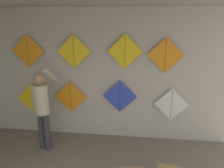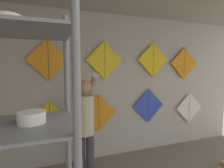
{
  "view_description": "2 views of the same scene",
  "coord_description": "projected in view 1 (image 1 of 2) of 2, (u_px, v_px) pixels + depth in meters",
  "views": [
    {
      "loc": [
        0.89,
        -0.96,
        2.57
      ],
      "look_at": [
        0.38,
        3.17,
        1.32
      ],
      "focal_mm": 35.0,
      "sensor_mm": 36.0,
      "label": 1
    },
    {
      "loc": [
        -1.41,
        0.24,
        1.79
      ],
      "look_at": [
        -0.38,
        3.17,
        1.49
      ],
      "focal_mm": 28.0,
      "sensor_mm": 36.0,
      "label": 2
    }
  ],
  "objects": [
    {
      "name": "kite_5",
      "position": [
        74.0,
        51.0,
        4.51
      ],
      "size": [
        0.72,
        0.01,
        0.72
      ],
      "color": "yellow"
    },
    {
      "name": "kite_2",
      "position": [
        120.0,
        96.0,
        4.66
      ],
      "size": [
        0.72,
        0.01,
        0.72
      ],
      "color": "blue"
    },
    {
      "name": "kite_1",
      "position": [
        71.0,
        97.0,
        4.81
      ],
      "size": [
        0.72,
        0.01,
        0.72
      ],
      "color": "orange"
    },
    {
      "name": "kite_7",
      "position": [
        166.0,
        55.0,
        4.3
      ],
      "size": [
        0.72,
        0.01,
        0.72
      ],
      "color": "orange"
    },
    {
      "name": "back_panel",
      "position": [
        96.0,
        76.0,
        4.69
      ],
      "size": [
        5.59,
        0.06,
        2.8
      ],
      "primitive_type": "cube",
      "color": "#BCB7AD",
      "rests_on": "ground"
    },
    {
      "name": "shopkeeper",
      "position": [
        42.0,
        105.0,
        4.26
      ],
      "size": [
        0.42,
        0.54,
        1.71
      ],
      "rotation": [
        0.0,
        0.0,
        -0.31
      ],
      "color": "#383842",
      "rests_on": "ground"
    },
    {
      "name": "kite_0",
      "position": [
        33.0,
        98.0,
        4.93
      ],
      "size": [
        0.72,
        0.01,
        0.72
      ],
      "color": "yellow"
    },
    {
      "name": "kite_4",
      "position": [
        28.0,
        51.0,
        4.62
      ],
      "size": [
        0.72,
        0.01,
        0.72
      ],
      "color": "orange"
    },
    {
      "name": "kite_3",
      "position": [
        171.0,
        105.0,
        4.57
      ],
      "size": [
        0.72,
        0.01,
        0.72
      ],
      "color": "white"
    },
    {
      "name": "kite_6",
      "position": [
        125.0,
        51.0,
        4.38
      ],
      "size": [
        0.72,
        0.01,
        0.72
      ],
      "color": "yellow"
    }
  ]
}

